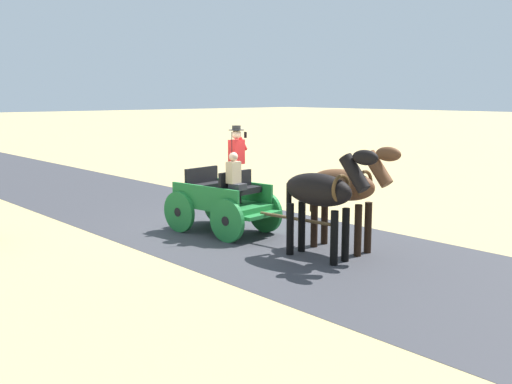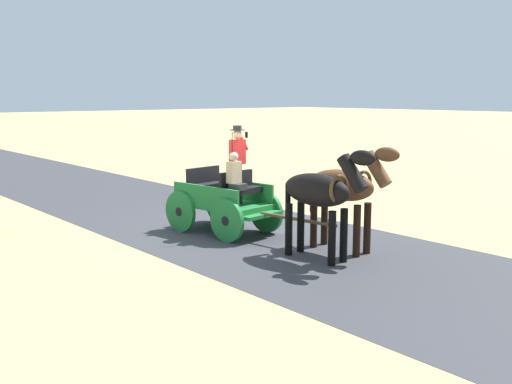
% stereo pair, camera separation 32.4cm
% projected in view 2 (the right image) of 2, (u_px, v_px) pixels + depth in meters
% --- Properties ---
extents(ground_plane, '(200.00, 200.00, 0.00)m').
position_uv_depth(ground_plane, '(228.00, 229.00, 14.51)').
color(ground_plane, tan).
extents(road_surface, '(5.31, 160.00, 0.01)m').
position_uv_depth(road_surface, '(228.00, 229.00, 14.51)').
color(road_surface, '#38383D').
rests_on(road_surface, ground).
extents(horse_drawn_carriage, '(1.73, 4.51, 2.50)m').
position_uv_depth(horse_drawn_carriage, '(226.00, 198.00, 14.00)').
color(horse_drawn_carriage, '#1E7233').
rests_on(horse_drawn_carriage, ground).
extents(horse_near_side, '(0.71, 2.14, 2.21)m').
position_uv_depth(horse_near_side, '(345.00, 188.00, 12.21)').
color(horse_near_side, brown).
rests_on(horse_near_side, ground).
extents(horse_off_side, '(0.69, 2.14, 2.21)m').
position_uv_depth(horse_off_side, '(321.00, 193.00, 11.60)').
color(horse_off_side, black).
rests_on(horse_off_side, ground).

